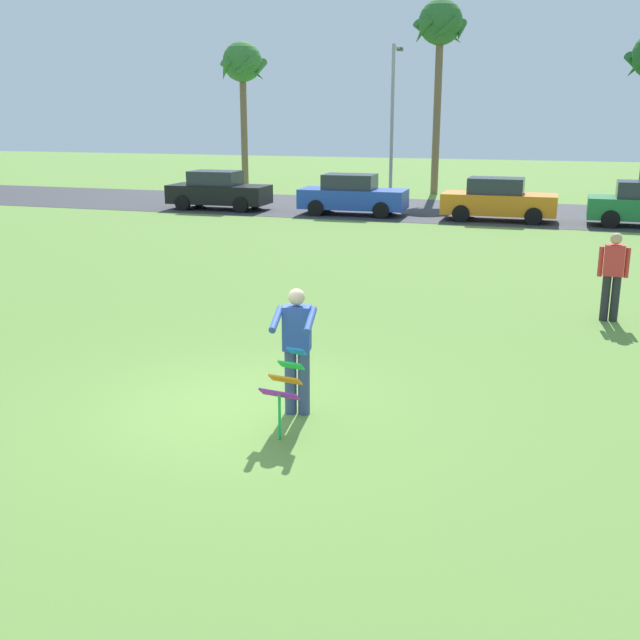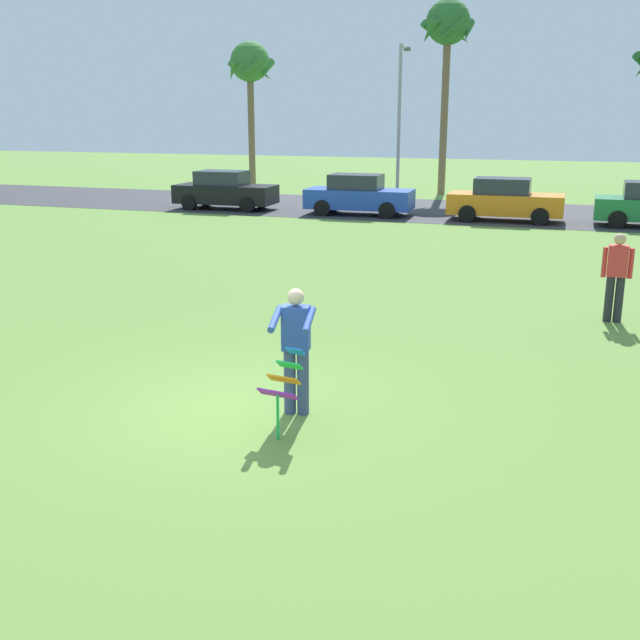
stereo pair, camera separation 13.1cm
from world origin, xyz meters
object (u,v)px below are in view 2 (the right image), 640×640
Objects in this scene: parked_car_black at (225,191)px; person_walker_near at (616,275)px; parked_car_blue at (359,195)px; streetlight_pole at (400,112)px; person_kite_flyer at (296,347)px; palm_tree_left_near at (250,68)px; parked_car_orange at (505,200)px; kite_held at (284,382)px; palm_tree_right_near at (448,31)px.

person_walker_near is (14.87, -13.93, 0.16)m from parked_car_black.
streetlight_pole reaches higher than parked_car_blue.
palm_tree_left_near is at bearing 114.36° from person_kite_flyer.
parked_car_black is 0.55× the size of palm_tree_left_near.
palm_tree_left_near reaches higher than parked_car_orange.
person_kite_flyer is 7.63m from person_walker_near.
person_kite_flyer is 0.25× the size of streetlight_pole.
palm_tree_left_near is at bearing 114.03° from kite_held.
parked_car_black is at bearing -129.86° from streetlight_pole.
person_kite_flyer and person_walker_near have the same top height.
parked_car_blue is 2.45× the size of person_walker_near.
streetlight_pole is at bearing 50.14° from parked_car_black.
parked_car_orange is at bearing 0.00° from parked_car_black.
parked_car_black is 0.46× the size of palm_tree_right_near.
palm_tree_left_near reaches higher than person_kite_flyer.
parked_car_blue is 0.61× the size of streetlight_pole.
person_walker_near is at bearing -43.12° from parked_car_black.
palm_tree_left_near is at bearing 107.11° from parked_car_black.
kite_held is 21.54m from parked_car_blue.
parked_car_blue is at bearing -0.00° from parked_car_black.
parked_car_blue reaches higher than kite_held.
palm_tree_right_near is at bearing 50.22° from parked_car_black.
person_kite_flyer is 33.82m from palm_tree_left_near.
kite_held is at bearing -80.08° from streetlight_pole.
palm_tree_right_near is (1.75, 9.12, 6.91)m from parked_car_blue.
parked_car_orange is 0.55× the size of palm_tree_left_near.
kite_held is at bearing -120.34° from person_walker_near.
palm_tree_right_near is at bearing 95.99° from kite_held.
kite_held is 0.14× the size of palm_tree_left_near.
person_kite_flyer is at bearing -84.05° from palm_tree_right_near.
streetlight_pole is at bearing -19.20° from palm_tree_left_near.
palm_tree_left_near is 9.77m from streetlight_pole.
person_walker_near is (7.28, -23.04, -6.75)m from palm_tree_right_near.
parked_car_blue is 7.71m from streetlight_pole.
palm_tree_right_near reaches higher than kite_held.
palm_tree_right_near is at bearing -5.42° from palm_tree_left_near.
person_kite_flyer reaches higher than parked_car_black.
person_kite_flyer is 0.19× the size of palm_tree_right_near.
parked_car_blue is at bearing 122.97° from person_walker_near.
streetlight_pole is at bearing 113.31° from person_walker_near.
parked_car_orange is (11.52, 0.00, 0.00)m from parked_car_black.
person_kite_flyer is 1.00× the size of person_walker_near.
person_kite_flyer is 20.31m from parked_car_orange.
person_kite_flyer reaches higher than parked_car_blue.
parked_car_blue is 5.68m from parked_car_orange.
person_kite_flyer is 30.32m from palm_tree_right_near.
parked_car_orange is at bearing -51.05° from streetlight_pole.
parked_car_orange reaches higher than kite_held.
kite_held is at bearing -82.38° from person_kite_flyer.
palm_tree_right_near is at bearing 79.12° from parked_car_blue.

